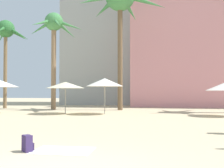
{
  "coord_description": "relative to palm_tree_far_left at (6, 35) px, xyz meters",
  "views": [
    {
      "loc": [
        2.12,
        -4.84,
        1.51
      ],
      "look_at": [
        0.26,
        4.91,
        1.79
      ],
      "focal_mm": 45.5,
      "sensor_mm": 36.0,
      "label": 1
    }
  ],
  "objects": [
    {
      "name": "backpack",
      "position": [
        11.27,
        -17.33,
        -6.67
      ],
      "size": [
        0.35,
        0.35,
        0.42
      ],
      "rotation": [
        0.0,
        0.0,
        0.84
      ],
      "color": "#382854",
      "rests_on": "ground"
    },
    {
      "name": "palm_tree_right",
      "position": [
        10.93,
        -0.59,
        2.23
      ],
      "size": [
        7.0,
        7.53,
        10.84
      ],
      "color": "brown",
      "rests_on": "ground"
    },
    {
      "name": "palm_tree_left",
      "position": [
        5.13,
        -0.82,
        -0.05
      ],
      "size": [
        5.07,
        4.81,
        8.44
      ],
      "color": "#896B4C",
      "rests_on": "ground"
    },
    {
      "name": "cafe_umbrella_1",
      "position": [
        10.61,
        -5.14,
        -4.7
      ],
      "size": [
        2.55,
        2.55,
        2.45
      ],
      "color": "gray",
      "rests_on": "ground"
    },
    {
      "name": "beach_towel",
      "position": [
        12.12,
        -17.06,
        -6.86
      ],
      "size": [
        1.55,
        1.13,
        0.01
      ],
      "primitive_type": "cube",
      "rotation": [
        0.0,
        0.0,
        0.04
      ],
      "color": "white",
      "rests_on": "ground"
    },
    {
      "name": "palm_tree_far_left",
      "position": [
        0.0,
        0.0,
        0.0
      ],
      "size": [
        4.91,
        5.25,
        8.23
      ],
      "color": "brown",
      "rests_on": "ground"
    },
    {
      "name": "hotel_pink",
      "position": [
        19.36,
        8.02,
        -0.84
      ],
      "size": [
        16.22,
        8.77,
        12.06
      ],
      "primitive_type": "cube",
      "color": "pink",
      "rests_on": "ground"
    },
    {
      "name": "cafe_umbrella_2",
      "position": [
        7.88,
        -5.39,
        -4.88
      ],
      "size": [
        2.69,
        2.69,
        2.21
      ],
      "color": "gray",
      "rests_on": "ground"
    }
  ]
}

